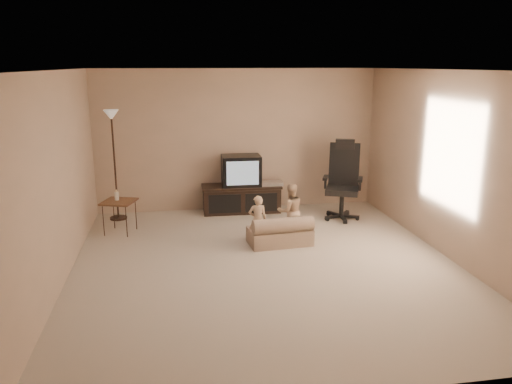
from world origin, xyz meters
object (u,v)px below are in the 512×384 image
(child_sofa, at_px, (281,233))
(toddler_left, at_px, (258,220))
(office_chair, at_px, (343,191))
(side_table, at_px, (119,202))
(toddler_right, at_px, (290,211))
(tv_stand, at_px, (242,189))
(floor_lamp, at_px, (113,140))

(child_sofa, height_order, toddler_left, toddler_left)
(office_chair, relative_size, side_table, 1.91)
(toddler_left, xyz_separation_m, toddler_right, (0.53, 0.19, 0.05))
(toddler_right, bearing_deg, toddler_left, 11.37)
(toddler_left, bearing_deg, child_sofa, 165.40)
(tv_stand, distance_m, child_sofa, 1.83)
(side_table, distance_m, toddler_right, 2.66)
(tv_stand, relative_size, child_sofa, 1.52)
(child_sofa, distance_m, toddler_left, 0.39)
(floor_lamp, distance_m, toddler_right, 3.16)
(office_chair, relative_size, floor_lamp, 0.72)
(tv_stand, height_order, toddler_right, tv_stand)
(toddler_left, distance_m, toddler_right, 0.57)
(tv_stand, distance_m, office_chair, 1.77)
(floor_lamp, relative_size, toddler_right, 2.20)
(tv_stand, xyz_separation_m, office_chair, (1.64, -0.66, 0.06))
(tv_stand, distance_m, floor_lamp, 2.34)
(office_chair, height_order, side_table, office_chair)
(child_sofa, height_order, toddler_right, toddler_right)
(floor_lamp, xyz_separation_m, child_sofa, (2.47, -1.70, -1.17))
(office_chair, distance_m, toddler_right, 1.39)
(floor_lamp, bearing_deg, tv_stand, 2.41)
(tv_stand, relative_size, office_chair, 1.07)
(child_sofa, bearing_deg, office_chair, 35.35)
(side_table, xyz_separation_m, child_sofa, (2.36, -0.96, -0.32))
(floor_lamp, xyz_separation_m, toddler_right, (2.68, -1.41, -0.93))
(child_sofa, xyz_separation_m, toddler_left, (-0.32, 0.10, 0.19))
(child_sofa, relative_size, toddler_right, 1.12)
(toddler_left, relative_size, toddler_right, 0.87)
(floor_lamp, relative_size, child_sofa, 1.96)
(floor_lamp, bearing_deg, child_sofa, -34.53)
(side_table, relative_size, toddler_left, 0.95)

